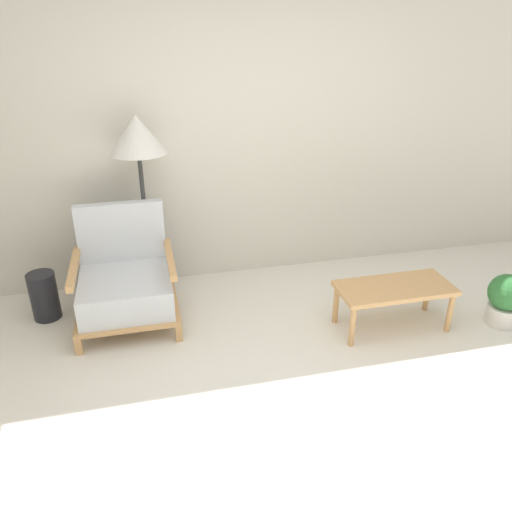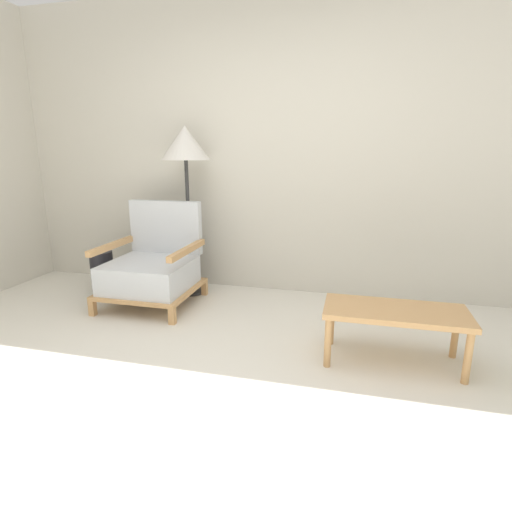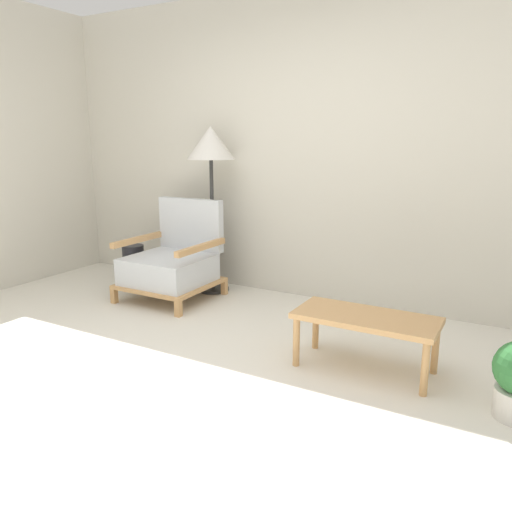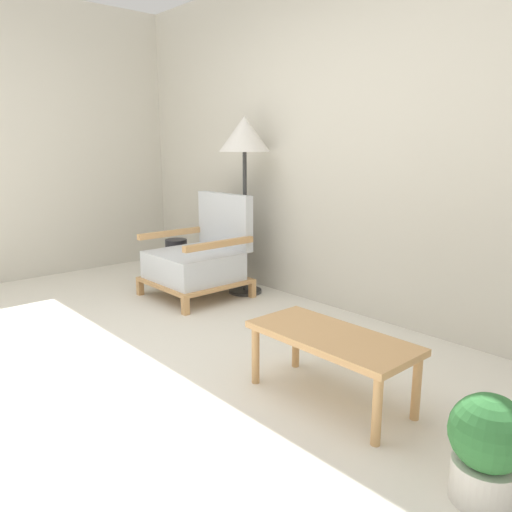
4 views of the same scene
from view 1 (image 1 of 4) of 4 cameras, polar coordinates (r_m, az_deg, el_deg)
The scene contains 7 objects.
ground_plane at distance 3.11m, azimuth 6.04°, elevation -19.45°, with size 14.00×14.00×0.00m, color silver.
wall_back at distance 4.37m, azimuth -2.62°, elevation 14.44°, with size 8.00×0.06×2.70m.
armchair at distance 4.02m, azimuth -14.68°, elevation -2.93°, with size 0.77×0.75×0.88m.
floor_lamp at distance 4.01m, azimuth -13.36°, elevation 12.45°, with size 0.44×0.44×1.54m.
coffee_table at distance 3.94m, azimuth 15.54°, elevation -3.93°, with size 0.88×0.40×0.36m.
vase at distance 4.32m, azimuth -23.06°, elevation -4.22°, with size 0.21×0.21×0.39m, color black.
potted_plant at distance 4.34m, azimuth 26.64°, elevation -4.38°, with size 0.29×0.29×0.42m.
Camera 1 is at (-0.81, -2.05, 2.19)m, focal length 35.00 mm.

